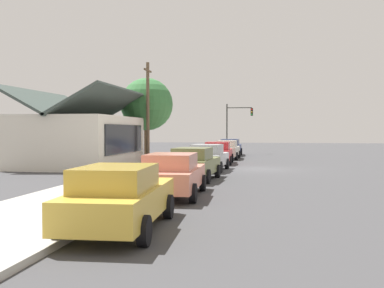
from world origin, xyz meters
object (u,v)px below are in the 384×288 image
car_olive (194,163)px  car_ivory (227,149)px  car_mustard (120,197)px  car_coral (173,174)px  shade_tree (147,105)px  car_silver (208,157)px  fire_hydrant_red (212,152)px  car_navy (230,147)px  car_cherry (218,153)px  traffic_light_main (237,120)px  utility_pole_wooden (148,110)px

car_olive → car_ivory: size_ratio=1.03×
car_mustard → car_coral: bearing=-3.7°
car_olive → shade_tree: bearing=27.4°
car_mustard → car_olive: size_ratio=1.08×
car_silver → car_ivory: 11.07m
fire_hydrant_red → shade_tree: bearing=135.0°
car_ivory → shade_tree: (-2.73, 6.25, 3.68)m
car_coral → car_mustard: bearing=177.1°
car_navy → fire_hydrant_red: 3.77m
car_navy → car_mustard: bearing=-179.6°
car_cherry → car_navy: size_ratio=0.97×
traffic_light_main → car_olive: bearing=179.3°
car_olive → fire_hydrant_red: bearing=7.5°
car_olive → car_silver: same height
car_silver → car_cherry: bearing=3.7°
car_silver → car_navy: (16.57, 0.05, 0.00)m
car_mustard → fire_hydrant_red: size_ratio=6.91×
car_coral → car_cherry: 16.29m
car_silver → utility_pole_wooden: utility_pole_wooden is taller
car_olive → utility_pole_wooden: 12.79m
car_coral → car_olive: size_ratio=1.06×
car_silver → car_ivory: (11.07, -0.15, -0.00)m
car_cherry → traffic_light_main: size_ratio=0.88×
shade_tree → traffic_light_main: shade_tree is taller
car_cherry → fire_hydrant_red: size_ratio=6.42×
car_cherry → utility_pole_wooden: size_ratio=0.61×
fire_hydrant_red → car_olive: bearing=-175.7°
fire_hydrant_red → car_mustard: bearing=-177.3°
car_silver → traffic_light_main: traffic_light_main is taller
car_mustard → utility_pole_wooden: size_ratio=0.65×
traffic_light_main → fire_hydrant_red: (-7.59, 1.66, -2.99)m
car_mustard → traffic_light_main: traffic_light_main is taller
car_olive → car_ivory: bearing=2.6°
car_navy → traffic_light_main: 4.88m
car_coral → fire_hydrant_red: 23.71m
car_coral → traffic_light_main: 31.36m
car_mustard → fire_hydrant_red: 29.36m
car_mustard → utility_pole_wooden: bearing=10.7°
traffic_light_main → fire_hydrant_red: size_ratio=7.32×
car_cherry → fire_hydrant_red: bearing=8.3°
car_coral → fire_hydrant_red: bearing=1.5°
car_ivory → shade_tree: size_ratio=0.67×
car_silver → shade_tree: bearing=39.4°
car_mustard → traffic_light_main: 37.02m
car_olive → car_coral: bearing=-175.6°
car_silver → car_cherry: size_ratio=0.98×
car_olive → car_cherry: (10.85, 0.04, 0.00)m
car_mustard → car_ivory: size_ratio=1.11×
car_cherry → shade_tree: shade_tree is taller
car_mustard → car_navy: bearing=-2.8°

